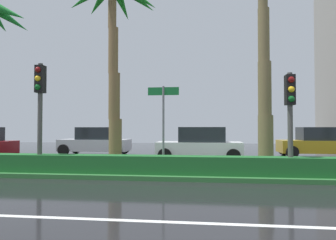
% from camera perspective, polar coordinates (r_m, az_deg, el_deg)
% --- Properties ---
extents(ground_plane, '(90.00, 42.00, 0.10)m').
position_cam_1_polar(ground_plane, '(12.49, 5.50, -9.44)').
color(ground_plane, black).
extents(near_lane_divider_stripe, '(81.00, 0.14, 0.01)m').
position_cam_1_polar(near_lane_divider_stripe, '(5.63, 3.55, -18.77)').
color(near_lane_divider_stripe, white).
rests_on(near_lane_divider_stripe, ground_plane).
extents(median_strip, '(85.50, 4.00, 0.15)m').
position_cam_1_polar(median_strip, '(11.48, 5.36, -9.51)').
color(median_strip, '#2D6B33').
rests_on(median_strip, ground_plane).
extents(median_hedge, '(76.50, 0.70, 0.60)m').
position_cam_1_polar(median_hedge, '(10.04, 5.13, -8.51)').
color(median_hedge, '#1E6028').
rests_on(median_hedge, median_strip).
extents(palm_tree_centre_left, '(4.05, 4.19, 8.10)m').
position_cam_1_polar(palm_tree_centre_left, '(13.49, -10.36, 19.86)').
color(palm_tree_centre_left, brown).
rests_on(palm_tree_centre_left, median_strip).
extents(traffic_signal_median_left, '(0.28, 0.43, 3.78)m').
position_cam_1_polar(traffic_signal_median_left, '(11.46, -23.02, 4.02)').
color(traffic_signal_median_left, '#4C4C47').
rests_on(traffic_signal_median_left, median_strip).
extents(traffic_signal_median_right, '(0.28, 0.43, 3.28)m').
position_cam_1_polar(traffic_signal_median_right, '(10.30, 22.07, 2.69)').
color(traffic_signal_median_right, '#4C4C47').
rests_on(traffic_signal_median_right, median_strip).
extents(street_name_sign, '(1.10, 0.08, 3.00)m').
position_cam_1_polar(street_name_sign, '(10.61, -0.89, 0.67)').
color(street_name_sign, slate).
rests_on(street_name_sign, median_strip).
extents(car_in_traffic_second, '(4.30, 2.02, 1.72)m').
position_cam_1_polar(car_in_traffic_second, '(19.59, -13.48, -3.96)').
color(car_in_traffic_second, silver).
rests_on(car_in_traffic_second, ground_plane).
extents(car_in_traffic_third, '(4.30, 2.02, 1.72)m').
position_cam_1_polar(car_in_traffic_third, '(15.59, 6.04, -4.63)').
color(car_in_traffic_third, white).
rests_on(car_in_traffic_third, ground_plane).
extents(car_in_traffic_fourth, '(4.30, 2.02, 1.72)m').
position_cam_1_polar(car_in_traffic_fourth, '(19.60, 26.50, -3.84)').
color(car_in_traffic_fourth, '#B28C1E').
rests_on(car_in_traffic_fourth, ground_plane).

